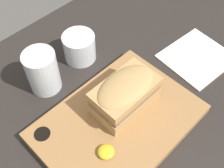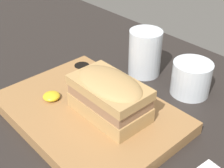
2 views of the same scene
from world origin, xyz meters
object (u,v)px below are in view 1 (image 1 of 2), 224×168
wine_glass (80,48)px  water_glass (42,74)px  napkin (197,57)px  serving_board (118,122)px  sandwich (125,93)px

wine_glass → water_glass: bearing=-174.3°
napkin → serving_board: bearing=178.3°
serving_board → napkin: serving_board is taller
water_glass → wine_glass: bearing=5.7°
serving_board → napkin: size_ratio=1.90×
sandwich → wine_glass: sandwich is taller
sandwich → wine_glass: (3.86, 19.15, -3.44)cm
water_glass → wine_glass: 12.35cm
water_glass → napkin: (33.24, -20.44, -4.34)cm
sandwich → wine_glass: size_ratio=1.74×
serving_board → napkin: bearing=-1.7°
serving_board → sandwich: 6.80cm
water_glass → wine_glass: water_glass is taller
sandwich → water_glass: bearing=115.0°
sandwich → napkin: size_ratio=0.81×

